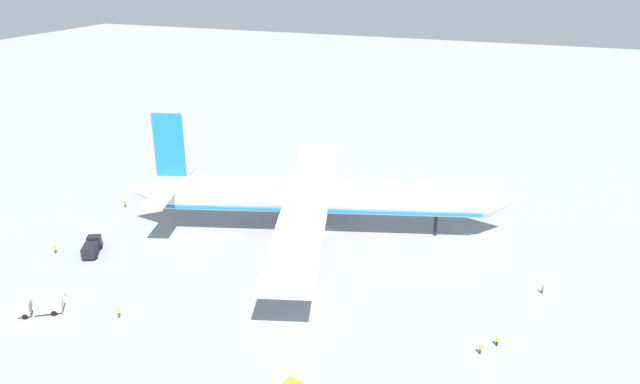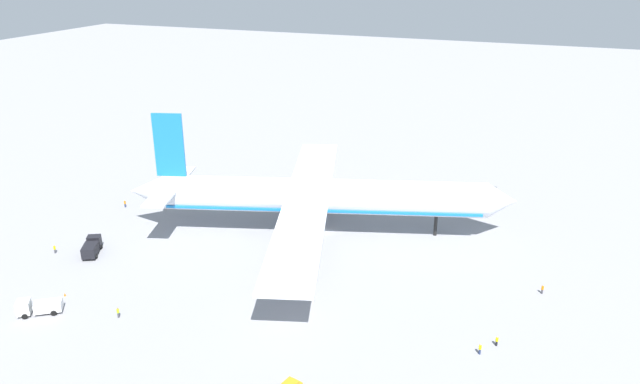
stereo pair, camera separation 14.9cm
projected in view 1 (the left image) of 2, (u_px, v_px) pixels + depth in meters
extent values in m
plane|color=gray|center=(323.00, 232.00, 125.66)|extent=(600.00, 600.00, 0.00)
cylinder|color=silver|center=(323.00, 196.00, 122.73)|extent=(64.73, 25.86, 7.06)
cone|color=silver|center=(502.00, 201.00, 120.38)|extent=(7.42, 8.27, 6.92)
cone|color=silver|center=(147.00, 191.00, 125.11)|extent=(8.71, 8.48, 6.71)
cube|color=#1972BF|center=(169.00, 145.00, 121.06)|extent=(5.89, 2.23, 12.97)
cube|color=silver|center=(179.00, 175.00, 130.08)|extent=(7.25, 11.26, 0.36)
cube|color=silver|center=(161.00, 197.00, 118.44)|extent=(7.25, 11.26, 0.36)
cube|color=silver|center=(315.00, 167.00, 142.27)|extent=(18.46, 34.95, 0.70)
cylinder|color=slate|center=(317.00, 184.00, 138.37)|extent=(6.15, 5.35, 4.01)
cube|color=silver|center=(296.00, 246.00, 104.39)|extent=(18.46, 34.95, 0.70)
cylinder|color=slate|center=(305.00, 243.00, 109.74)|extent=(6.27, 4.69, 3.20)
cylinder|color=black|center=(436.00, 225.00, 123.34)|extent=(0.70, 0.70, 4.43)
cylinder|color=black|center=(309.00, 211.00, 130.19)|extent=(0.70, 0.70, 4.43)
cylinder|color=black|center=(304.00, 233.00, 119.93)|extent=(0.70, 0.70, 4.43)
cube|color=#1972BF|center=(323.00, 205.00, 123.44)|extent=(62.12, 24.76, 0.50)
cube|color=white|center=(24.00, 307.00, 96.21)|extent=(2.93, 2.99, 2.14)
cube|color=silver|center=(48.00, 306.00, 97.08)|extent=(4.70, 4.19, 1.51)
cube|color=black|center=(18.00, 305.00, 95.86)|extent=(1.13, 1.61, 0.94)
cylinder|color=black|center=(25.00, 317.00, 95.62)|extent=(0.91, 0.75, 0.90)
cylinder|color=black|center=(28.00, 309.00, 97.67)|extent=(0.91, 0.75, 0.90)
cylinder|color=black|center=(54.00, 313.00, 96.53)|extent=(0.91, 0.75, 0.90)
cylinder|color=black|center=(56.00, 306.00, 98.57)|extent=(0.91, 0.75, 0.90)
cube|color=black|center=(94.00, 241.00, 117.85)|extent=(3.02, 2.80, 2.27)
cube|color=black|center=(90.00, 250.00, 114.73)|extent=(3.95, 4.61, 1.98)
cube|color=black|center=(95.00, 237.00, 118.26)|extent=(1.84, 1.00, 1.00)
cylinder|color=black|center=(88.00, 247.00, 117.97)|extent=(0.68, 0.94, 0.90)
cylinder|color=black|center=(101.00, 247.00, 118.21)|extent=(0.68, 0.94, 0.90)
cylinder|color=black|center=(83.00, 257.00, 114.21)|extent=(0.68, 0.94, 0.90)
cylinder|color=black|center=(96.00, 257.00, 114.45)|extent=(0.68, 0.94, 0.90)
cube|color=#595B60|center=(494.00, 189.00, 147.72)|extent=(1.98, 2.87, 0.15)
cylinder|color=#333338|center=(495.00, 191.00, 146.24)|extent=(0.22, 0.60, 0.08)
cylinder|color=black|center=(497.00, 190.00, 146.75)|extent=(0.21, 0.42, 0.40)
cylinder|color=black|center=(491.00, 190.00, 146.92)|extent=(0.21, 0.42, 0.40)
cylinder|color=black|center=(496.00, 187.00, 148.58)|extent=(0.21, 0.42, 0.40)
cylinder|color=black|center=(490.00, 187.00, 148.75)|extent=(0.21, 0.42, 0.40)
cylinder|color=#3F3F47|center=(119.00, 315.00, 96.06)|extent=(0.44, 0.44, 0.87)
cylinder|color=#B2F219|center=(118.00, 311.00, 95.78)|extent=(0.56, 0.56, 0.65)
sphere|color=#8C6647|center=(118.00, 309.00, 95.61)|extent=(0.24, 0.24, 0.24)
cylinder|color=navy|center=(480.00, 351.00, 87.39)|extent=(0.45, 0.45, 0.85)
cylinder|color=yellow|center=(481.00, 347.00, 87.11)|extent=(0.56, 0.56, 0.64)
sphere|color=tan|center=(481.00, 344.00, 86.95)|extent=(0.23, 0.23, 0.23)
cylinder|color=#3F3F47|center=(55.00, 251.00, 116.54)|extent=(0.45, 0.45, 0.83)
cylinder|color=yellow|center=(54.00, 248.00, 116.28)|extent=(0.56, 0.56, 0.62)
sphere|color=tan|center=(54.00, 246.00, 116.12)|extent=(0.23, 0.23, 0.23)
cylinder|color=black|center=(497.00, 343.00, 89.25)|extent=(0.45, 0.45, 0.80)
cylinder|color=yellow|center=(497.00, 339.00, 89.00)|extent=(0.57, 0.57, 0.60)
sphere|color=beige|center=(498.00, 337.00, 88.85)|extent=(0.22, 0.22, 0.22)
cylinder|color=navy|center=(125.00, 206.00, 137.47)|extent=(0.43, 0.43, 0.83)
cylinder|color=orange|center=(125.00, 203.00, 137.20)|extent=(0.54, 0.54, 0.63)
sphere|color=tan|center=(124.00, 201.00, 137.04)|extent=(0.23, 0.23, 0.23)
cylinder|color=#3F3F47|center=(542.00, 291.00, 102.84)|extent=(0.41, 0.41, 0.81)
cylinder|color=orange|center=(543.00, 288.00, 102.58)|extent=(0.51, 0.51, 0.61)
sphere|color=tan|center=(543.00, 285.00, 102.42)|extent=(0.22, 0.22, 0.22)
cone|color=orange|center=(65.00, 295.00, 102.11)|extent=(0.36, 0.36, 0.55)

